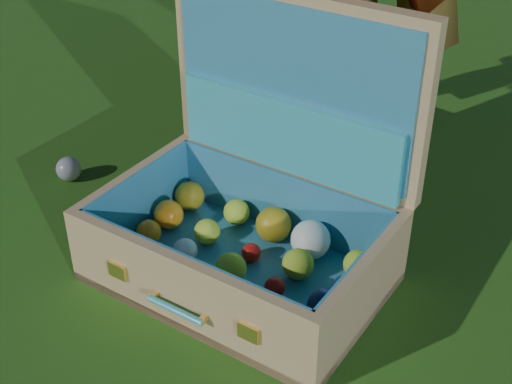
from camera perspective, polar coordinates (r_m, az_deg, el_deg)
The scene contains 3 objects.
ground at distance 1.99m, azimuth -3.76°, elevation -2.73°, with size 60.00×60.00×0.00m, color #215114.
stray_ball at distance 2.24m, azimuth -14.77°, elevation 1.79°, with size 0.08×0.08×0.08m, color #4682B8.
suitcase at distance 1.75m, azimuth 0.11°, elevation -0.77°, with size 0.75×0.58×0.67m.
Camera 1 is at (0.82, -1.38, 1.17)m, focal length 50.00 mm.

